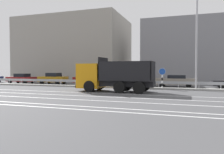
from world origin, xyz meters
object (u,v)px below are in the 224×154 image
dump_truck (106,78)px  parked_car_3 (53,78)px  parked_car_2 (22,78)px  parked_car_6 (176,81)px  median_road_sign (162,78)px  parked_car_5 (130,80)px  parked_car_4 (91,79)px  street_lamp_1 (197,31)px

dump_truck → parked_car_3: dump_truck is taller
parked_car_2 → parked_car_6: bearing=-88.6°
median_road_sign → parked_car_3: size_ratio=0.56×
parked_car_5 → parked_car_2: bearing=-89.9°
parked_car_2 → parked_car_5: (16.39, 0.48, 0.05)m
parked_car_4 → parked_car_3: bearing=90.6°
dump_truck → parked_car_5: dump_truck is taller
parked_car_2 → parked_car_4: bearing=-87.1°
median_road_sign → street_lamp_1: (3.31, -0.17, 4.66)m
parked_car_3 → parked_car_5: parked_car_3 is taller
median_road_sign → parked_car_3: bearing=167.7°
parked_car_6 → parked_car_4: bearing=91.1°
dump_truck → parked_car_2: bearing=67.3°
street_lamp_1 → parked_car_6: street_lamp_1 is taller
dump_truck → median_road_sign: bearing=-50.8°
median_road_sign → parked_car_5: size_ratio=0.46×
parked_car_2 → street_lamp_1: bearing=-97.3°
dump_truck → street_lamp_1: 10.07m
parked_car_5 → street_lamp_1: bearing=62.2°
parked_car_2 → parked_car_5: 16.39m
street_lamp_1 → parked_car_3: size_ratio=2.64×
dump_truck → parked_car_6: (6.13, 7.32, -0.56)m
dump_truck → median_road_sign: (4.90, 3.85, -0.14)m
median_road_sign → parked_car_4: size_ratio=0.49×
parked_car_2 → parked_car_3: (5.24, 0.26, 0.06)m
parked_car_4 → street_lamp_1: bearing=-107.6°
parked_car_4 → parked_car_6: size_ratio=0.93×
parked_car_3 → street_lamp_1: bearing=-103.2°
parked_car_5 → parked_car_6: 5.56m
parked_car_2 → parked_car_3: parked_car_3 is taller
dump_truck → parked_car_6: 9.57m
street_lamp_1 → parked_car_4: bearing=164.0°
parked_car_2 → parked_car_3: size_ratio=1.10×
median_road_sign → street_lamp_1: 5.72m
parked_car_4 → parked_car_5: bearing=-91.5°
median_road_sign → parked_car_6: median_road_sign is taller
median_road_sign → street_lamp_1: street_lamp_1 is taller
dump_truck → parked_car_5: size_ratio=1.50×
parked_car_4 → parked_car_5: size_ratio=0.93×
parked_car_6 → parked_car_3: bearing=92.0°
median_road_sign → parked_car_2: 20.94m
dump_truck → parked_car_3: size_ratio=1.83×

